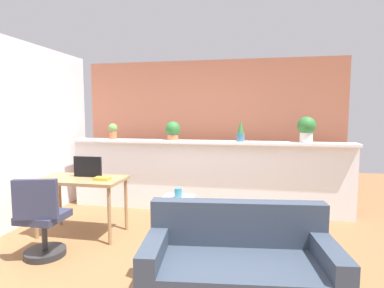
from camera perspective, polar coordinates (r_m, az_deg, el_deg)
The scene contains 15 objects.
ground_plane at distance 3.36m, azimuth -3.25°, elevation -22.56°, with size 12.00×12.00×0.00m, color brown.
divider_wall at distance 5.03m, azimuth 2.44°, elevation -6.16°, with size 4.49×0.16×1.11m, color white.
plant_shelf at distance 4.90m, azimuth 2.40°, elevation 0.36°, with size 4.49×0.31×0.04m, color white.
brick_wall_behind at distance 5.52m, azimuth 3.42°, elevation 2.17°, with size 4.49×0.10×2.50m, color #AD664C.
potted_plant_0 at distance 5.34m, azimuth -14.29°, elevation 2.41°, with size 0.15×0.15×0.26m.
potted_plant_1 at distance 5.03m, azimuth -3.55°, elevation 2.53°, with size 0.24×0.24×0.30m.
potted_plant_2 at distance 4.83m, azimuth 8.89°, elevation 2.17°, with size 0.12×0.12×0.34m.
potted_plant_3 at distance 4.91m, azimuth 20.24°, elevation 2.75°, with size 0.27×0.27×0.38m.
desk at distance 4.32m, azimuth -19.56°, elevation -6.98°, with size 1.10×0.60×0.75m.
tv_monitor at distance 4.32m, azimuth -18.58°, elevation -3.97°, with size 0.38×0.04×0.27m, color black.
office_chair at distance 3.86m, azimuth -25.83°, elevation -13.04°, with size 0.49×0.50×0.91m.
side_cube_shelf at distance 4.16m, azimuth -2.68°, elevation -13.08°, with size 0.40×0.41×0.50m.
vase_on_shelf at distance 4.06m, azimuth -2.55°, elevation -8.94°, with size 0.10×0.10×0.13m, color teal.
book_on_desk at distance 4.09m, azimuth -16.14°, elevation -6.11°, with size 0.19×0.13×0.04m, color gold.
couch at distance 2.83m, azimuth 8.54°, elevation -21.87°, with size 1.64×0.94×0.80m.
Camera 1 is at (0.75, -2.86, 1.59)m, focal length 29.09 mm.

